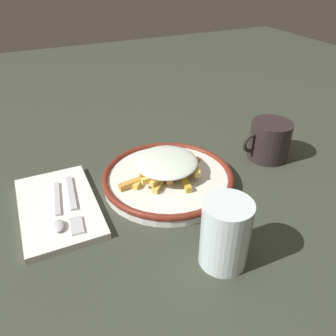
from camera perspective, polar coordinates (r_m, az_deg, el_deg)
The scene contains 8 objects.
ground_plane at distance 0.71m, azimuth -0.00°, elevation -2.67°, with size 2.60×2.60×0.00m, color #33382C.
plate at distance 0.71m, azimuth -0.00°, elevation -1.75°, with size 0.28×0.28×0.03m.
fries_heap at distance 0.69m, azimuth -0.60°, elevation 0.42°, with size 0.20×0.18×0.04m.
napkin at distance 0.68m, azimuth -18.17°, elevation -6.29°, with size 0.14×0.23×0.01m, color silver.
fork at distance 0.66m, azimuth -15.87°, elevation -5.77°, with size 0.03×0.18×0.01m.
spoon at distance 0.64m, azimuth -18.23°, elevation -7.48°, with size 0.04×0.15×0.01m.
water_glass at distance 0.52m, azimuth 9.70°, elevation -10.95°, with size 0.08×0.08×0.12m, color silver.
coffee_mug at distance 0.82m, azimuth 16.75°, elevation 4.60°, with size 0.12×0.09×0.09m.
Camera 1 is at (0.24, 0.52, 0.42)m, focal length 35.79 mm.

